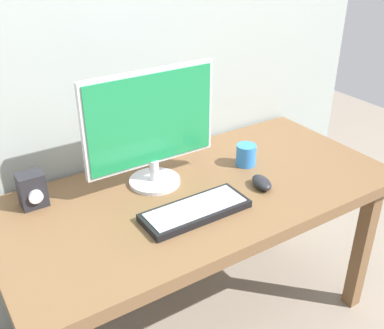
# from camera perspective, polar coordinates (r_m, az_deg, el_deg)

# --- Properties ---
(ground_plane) EXTENTS (6.00, 6.00, 0.00)m
(ground_plane) POSITION_cam_1_polar(r_m,az_deg,el_deg) (2.23, 0.84, -19.02)
(ground_plane) COLOR gray
(desk) EXTENTS (1.55, 0.75, 0.72)m
(desk) POSITION_cam_1_polar(r_m,az_deg,el_deg) (1.81, 0.98, -5.18)
(desk) COLOR brown
(desk) RESTS_ON ground_plane
(monitor) EXTENTS (0.53, 0.20, 0.45)m
(monitor) POSITION_cam_1_polar(r_m,az_deg,el_deg) (1.72, -5.08, 4.76)
(monitor) COLOR silver
(monitor) RESTS_ON desk
(keyboard_primary) EXTENTS (0.39, 0.15, 0.03)m
(keyboard_primary) POSITION_cam_1_polar(r_m,az_deg,el_deg) (1.63, 0.43, -5.71)
(keyboard_primary) COLOR black
(keyboard_primary) RESTS_ON desk
(mouse) EXTENTS (0.09, 0.12, 0.04)m
(mouse) POSITION_cam_1_polar(r_m,az_deg,el_deg) (1.80, 8.63, -2.23)
(mouse) COLOR #232328
(mouse) RESTS_ON desk
(audio_controller) EXTENTS (0.09, 0.09, 0.13)m
(audio_controller) POSITION_cam_1_polar(r_m,az_deg,el_deg) (1.74, -19.20, -3.01)
(audio_controller) COLOR #232328
(audio_controller) RESTS_ON desk
(coffee_mug) EXTENTS (0.08, 0.08, 0.09)m
(coffee_mug) POSITION_cam_1_polar(r_m,az_deg,el_deg) (1.94, 6.72, 1.19)
(coffee_mug) COLOR #337FD8
(coffee_mug) RESTS_ON desk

